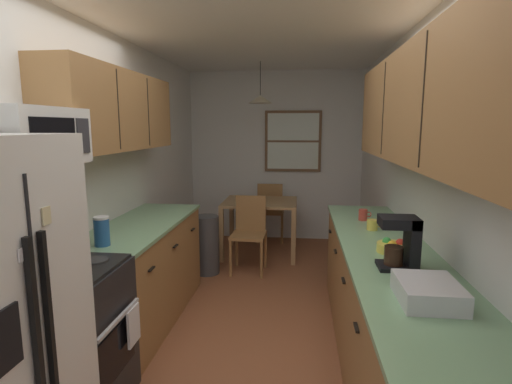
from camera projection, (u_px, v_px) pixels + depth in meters
ground_plane at (257, 313)px, 3.73m from camera, size 12.00×12.00×0.00m
wall_left at (111, 177)px, 3.67m from camera, size 0.10×9.00×2.55m
wall_right at (415, 181)px, 3.37m from camera, size 0.10×9.00×2.55m
wall_back at (275, 156)px, 6.12m from camera, size 4.40×0.10×2.55m
ceiling_slab at (257, 22)px, 3.31m from camera, size 4.40×9.00×0.08m
stove_range at (66, 340)px, 2.38m from camera, size 0.66×0.65×1.10m
microwave_over_range at (29, 137)px, 2.19m from camera, size 0.39×0.64×0.32m
counter_left at (143, 272)px, 3.55m from camera, size 0.64×1.72×0.90m
upper_cabinets_left at (116, 111)px, 3.28m from camera, size 0.33×1.80×0.64m
counter_right at (389, 317)px, 2.71m from camera, size 0.64×3.23×0.90m
upper_cabinets_right at (427, 105)px, 2.41m from camera, size 0.33×2.91×0.72m
dining_table at (260, 209)px, 5.37m from camera, size 0.97×0.82×0.74m
dining_chair_near at (249, 230)px, 4.79m from camera, size 0.41×0.41×0.90m
dining_chair_far at (270, 209)px, 5.98m from camera, size 0.41×0.41×0.90m
pendant_light at (260, 99)px, 5.13m from camera, size 0.31×0.31×0.52m
back_window at (293, 141)px, 5.98m from camera, size 0.84×0.05×0.91m
trash_bin at (207, 245)px, 4.71m from camera, size 0.29×0.29×0.70m
storage_canister at (102, 231)px, 2.80m from camera, size 0.11×0.11×0.21m
dish_towel at (134, 325)px, 2.50m from camera, size 0.02×0.16×0.24m
coffee_maker at (403, 242)px, 2.34m from camera, size 0.22×0.18×0.31m
mug_by_coffeemaker at (372, 225)px, 3.23m from camera, size 0.12×0.09×0.09m
mug_spare at (363, 215)px, 3.56m from camera, size 0.11×0.08×0.10m
fruit_bowl at (393, 247)px, 2.66m from camera, size 0.21×0.21×0.09m
dish_rack at (428, 292)px, 1.91m from camera, size 0.28×0.34×0.10m
table_serving_bowl at (257, 200)px, 5.26m from camera, size 0.17×0.17×0.06m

